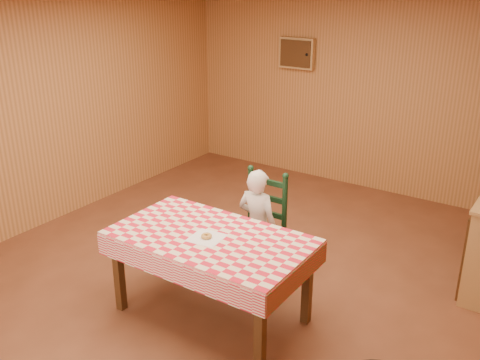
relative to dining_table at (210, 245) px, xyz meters
name	(u,v)px	position (x,y,z in m)	size (l,w,h in m)	color
ground	(229,276)	(-0.24, 0.60, -0.69)	(6.00, 6.00, 0.00)	brown
cabin_walls	(260,82)	(-0.25, 1.13, 1.14)	(5.10, 6.05, 2.65)	#B27640
dining_table	(210,245)	(0.00, 0.00, 0.00)	(1.66, 0.96, 0.77)	#462A12
ladder_chair	(261,229)	(0.00, 0.79, -0.18)	(0.44, 0.40, 1.08)	black
seated_child	(257,226)	(0.00, 0.73, -0.13)	(0.41, 0.27, 1.12)	silver
napkin	(207,238)	(0.00, -0.05, 0.08)	(0.26, 0.26, 0.00)	white
donut	(207,236)	(0.00, -0.05, 0.10)	(0.09, 0.09, 0.03)	#C09044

